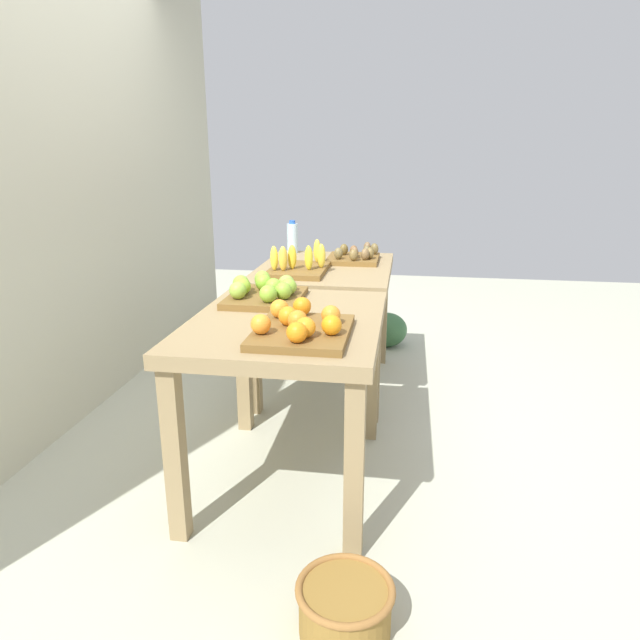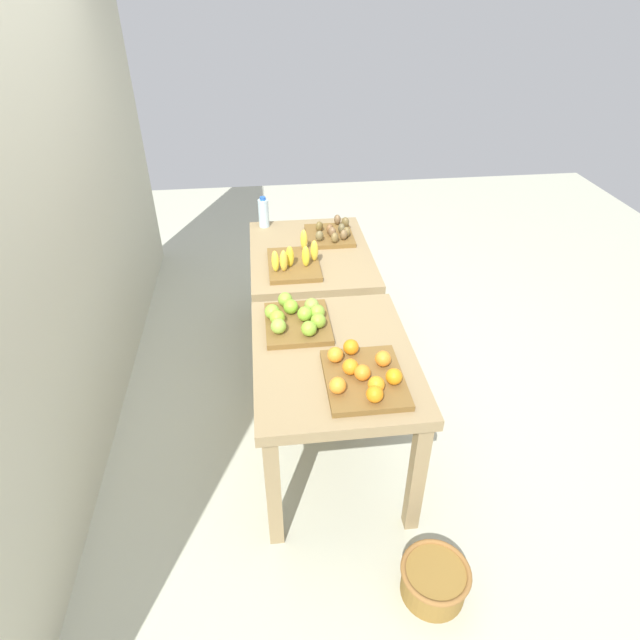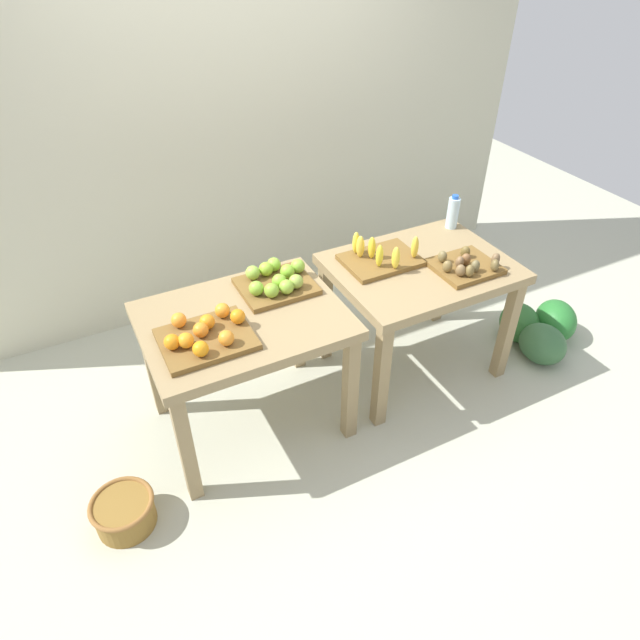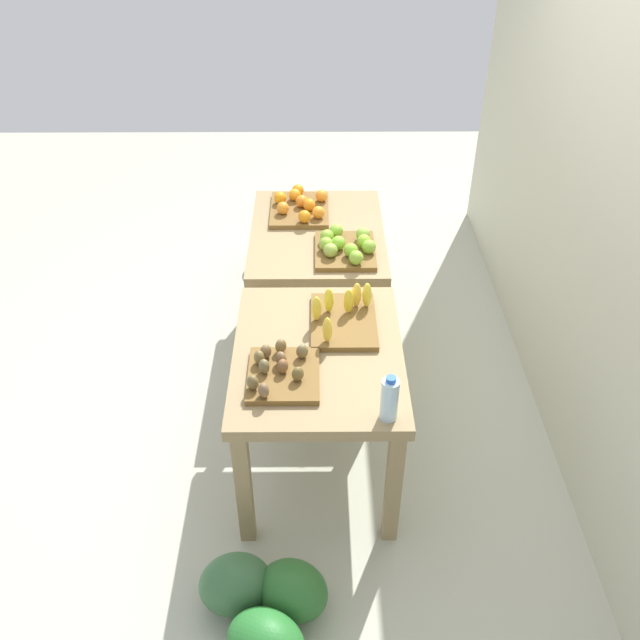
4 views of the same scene
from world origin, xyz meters
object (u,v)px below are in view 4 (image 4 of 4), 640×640
(water_bottle, at_px, (389,399))
(watermelon_pile, at_px, (264,607))
(wicker_basket, at_px, (271,256))
(display_table_right, at_px, (318,369))
(apple_bin, at_px, (346,247))
(banana_crate, at_px, (343,316))
(display_table_left, at_px, (317,247))
(kiwi_bin, at_px, (281,371))
(orange_bin, at_px, (300,206))

(water_bottle, height_order, watermelon_pile, water_bottle)
(water_bottle, bearing_deg, wicker_basket, -164.86)
(display_table_right, height_order, apple_bin, apple_bin)
(banana_crate, height_order, wicker_basket, banana_crate)
(display_table_left, bearing_deg, display_table_right, 0.00)
(apple_bin, height_order, water_bottle, water_bottle)
(kiwi_bin, bearing_deg, orange_bin, 177.65)
(display_table_right, distance_m, banana_crate, 0.29)
(display_table_left, height_order, water_bottle, water_bottle)
(display_table_left, xyz_separation_m, water_bottle, (1.56, 0.29, 0.22))
(water_bottle, bearing_deg, watermelon_pile, -47.85)
(display_table_right, distance_m, water_bottle, 0.57)
(display_table_right, relative_size, kiwi_bin, 2.84)
(banana_crate, bearing_deg, display_table_right, -30.22)
(display_table_right, relative_size, wicker_basket, 3.31)
(kiwi_bin, xyz_separation_m, wicker_basket, (-2.12, -0.18, -0.72))
(banana_crate, xyz_separation_m, water_bottle, (0.65, 0.17, 0.06))
(apple_bin, distance_m, kiwi_bin, 1.09)
(kiwi_bin, xyz_separation_m, watermelon_pile, (0.73, -0.06, -0.68))
(display_table_right, xyz_separation_m, water_bottle, (0.44, 0.29, 0.22))
(banana_crate, distance_m, wicker_basket, 1.93)
(watermelon_pile, height_order, wicker_basket, watermelon_pile)
(banana_crate, distance_m, watermelon_pile, 1.36)
(display_table_left, height_order, banana_crate, banana_crate)
(orange_bin, distance_m, banana_crate, 1.16)
(watermelon_pile, bearing_deg, water_bottle, 132.15)
(display_table_right, xyz_separation_m, watermelon_pile, (0.91, -0.23, -0.53))
(display_table_right, bearing_deg, water_bottle, 33.78)
(kiwi_bin, bearing_deg, water_bottle, 61.17)
(display_table_left, xyz_separation_m, wicker_basket, (-0.82, -0.35, -0.57))
(display_table_left, distance_m, apple_bin, 0.35)
(display_table_right, bearing_deg, apple_bin, 169.45)
(display_table_left, distance_m, orange_bin, 0.30)
(display_table_right, xyz_separation_m, kiwi_bin, (0.18, -0.17, 0.15))
(water_bottle, xyz_separation_m, wicker_basket, (-2.37, -0.64, -0.79))
(banana_crate, relative_size, wicker_basket, 1.40)
(kiwi_bin, bearing_deg, banana_crate, 143.63)
(display_table_left, relative_size, orange_bin, 2.31)
(apple_bin, relative_size, kiwi_bin, 1.11)
(orange_bin, xyz_separation_m, watermelon_pile, (2.26, -0.13, -0.69))
(orange_bin, xyz_separation_m, kiwi_bin, (1.53, -0.06, -0.01))
(orange_bin, bearing_deg, watermelon_pile, -3.23)
(orange_bin, xyz_separation_m, wicker_basket, (-0.59, -0.25, -0.73))
(wicker_basket, bearing_deg, orange_bin, 22.61)
(display_table_left, height_order, wicker_basket, display_table_left)
(apple_bin, distance_m, wicker_basket, 1.40)
(display_table_right, height_order, watermelon_pile, display_table_right)
(orange_bin, height_order, watermelon_pile, orange_bin)
(apple_bin, xyz_separation_m, banana_crate, (0.65, -0.04, -0.01))
(display_table_left, bearing_deg, wicker_basket, -156.82)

